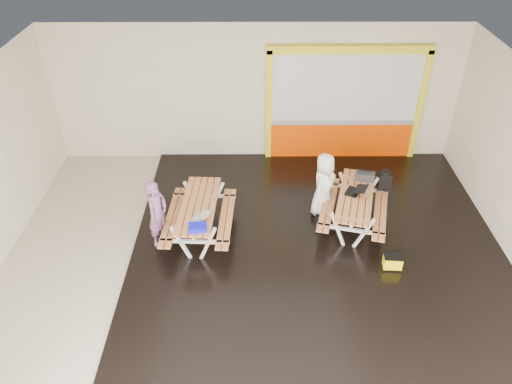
{
  "coord_description": "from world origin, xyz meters",
  "views": [
    {
      "loc": [
        -0.04,
        -7.19,
        6.73
      ],
      "look_at": [
        0.0,
        0.9,
        1.0
      ],
      "focal_mm": 34.32,
      "sensor_mm": 36.0,
      "label": 1
    }
  ],
  "objects_px": {
    "picnic_table_right": "(355,202)",
    "laptop_left": "(201,217)",
    "toolbox": "(365,176)",
    "backpack": "(385,180)",
    "fluke_bag": "(392,262)",
    "person_right": "(324,185)",
    "dark_case": "(325,222)",
    "person_left": "(157,213)",
    "picnic_table_left": "(199,212)",
    "laptop_right": "(356,191)",
    "blue_pouch": "(198,227)"
  },
  "relations": [
    {
      "from": "picnic_table_right",
      "to": "laptop_left",
      "type": "distance_m",
      "value": 3.27
    },
    {
      "from": "laptop_left",
      "to": "toolbox",
      "type": "height_order",
      "value": "toolbox"
    },
    {
      "from": "backpack",
      "to": "fluke_bag",
      "type": "relative_size",
      "value": 1.23
    },
    {
      "from": "person_right",
      "to": "laptop_left",
      "type": "xyz_separation_m",
      "value": [
        -2.53,
        -1.12,
        0.02
      ]
    },
    {
      "from": "picnic_table_right",
      "to": "backpack",
      "type": "relative_size",
      "value": 4.84
    },
    {
      "from": "backpack",
      "to": "dark_case",
      "type": "distance_m",
      "value": 1.65
    },
    {
      "from": "picnic_table_right",
      "to": "dark_case",
      "type": "xyz_separation_m",
      "value": [
        -0.59,
        -0.07,
        -0.47
      ]
    },
    {
      "from": "picnic_table_right",
      "to": "person_right",
      "type": "xyz_separation_m",
      "value": [
        -0.64,
        0.34,
        0.22
      ]
    },
    {
      "from": "person_right",
      "to": "backpack",
      "type": "xyz_separation_m",
      "value": [
        1.39,
        0.32,
        -0.1
      ]
    },
    {
      "from": "picnic_table_right",
      "to": "person_left",
      "type": "relative_size",
      "value": 1.54
    },
    {
      "from": "picnic_table_left",
      "to": "picnic_table_right",
      "type": "height_order",
      "value": "picnic_table_left"
    },
    {
      "from": "person_right",
      "to": "person_left",
      "type": "bearing_deg",
      "value": 135.1
    },
    {
      "from": "laptop_right",
      "to": "blue_pouch",
      "type": "distance_m",
      "value": 3.41
    },
    {
      "from": "backpack",
      "to": "fluke_bag",
      "type": "xyz_separation_m",
      "value": [
        -0.22,
        -2.05,
        -0.52
      ]
    },
    {
      "from": "picnic_table_right",
      "to": "laptop_right",
      "type": "relative_size",
      "value": 4.18
    },
    {
      "from": "laptop_left",
      "to": "fluke_bag",
      "type": "bearing_deg",
      "value": -9.36
    },
    {
      "from": "dark_case",
      "to": "picnic_table_left",
      "type": "bearing_deg",
      "value": -174.67
    },
    {
      "from": "toolbox",
      "to": "person_left",
      "type": "bearing_deg",
      "value": -164.09
    },
    {
      "from": "person_right",
      "to": "laptop_right",
      "type": "relative_size",
      "value": 2.73
    },
    {
      "from": "person_right",
      "to": "backpack",
      "type": "relative_size",
      "value": 3.15
    },
    {
      "from": "picnic_table_left",
      "to": "person_right",
      "type": "distance_m",
      "value": 2.7
    },
    {
      "from": "blue_pouch",
      "to": "toolbox",
      "type": "bearing_deg",
      "value": 25.96
    },
    {
      "from": "blue_pouch",
      "to": "picnic_table_left",
      "type": "bearing_deg",
      "value": 94.18
    },
    {
      "from": "laptop_right",
      "to": "person_right",
      "type": "bearing_deg",
      "value": 158.07
    },
    {
      "from": "blue_pouch",
      "to": "fluke_bag",
      "type": "height_order",
      "value": "blue_pouch"
    },
    {
      "from": "picnic_table_left",
      "to": "person_right",
      "type": "xyz_separation_m",
      "value": [
        2.61,
        0.66,
        0.21
      ]
    },
    {
      "from": "laptop_left",
      "to": "backpack",
      "type": "xyz_separation_m",
      "value": [
        3.92,
        1.45,
        -0.13
      ]
    },
    {
      "from": "person_left",
      "to": "laptop_left",
      "type": "relative_size",
      "value": 3.47
    },
    {
      "from": "blue_pouch",
      "to": "dark_case",
      "type": "height_order",
      "value": "blue_pouch"
    },
    {
      "from": "person_right",
      "to": "laptop_left",
      "type": "height_order",
      "value": "person_right"
    },
    {
      "from": "backpack",
      "to": "blue_pouch",
      "type": "bearing_deg",
      "value": -155.72
    },
    {
      "from": "person_right",
      "to": "toolbox",
      "type": "relative_size",
      "value": 3.4
    },
    {
      "from": "toolbox",
      "to": "picnic_table_right",
      "type": "bearing_deg",
      "value": -116.28
    },
    {
      "from": "backpack",
      "to": "dark_case",
      "type": "height_order",
      "value": "backpack"
    },
    {
      "from": "picnic_table_left",
      "to": "laptop_left",
      "type": "xyz_separation_m",
      "value": [
        0.09,
        -0.46,
        0.23
      ]
    },
    {
      "from": "laptop_right",
      "to": "laptop_left",
      "type": "bearing_deg",
      "value": -164.74
    },
    {
      "from": "person_right",
      "to": "fluke_bag",
      "type": "distance_m",
      "value": 2.18
    },
    {
      "from": "fluke_bag",
      "to": "blue_pouch",
      "type": "bearing_deg",
      "value": 175.79
    },
    {
      "from": "laptop_left",
      "to": "backpack",
      "type": "distance_m",
      "value": 4.18
    },
    {
      "from": "toolbox",
      "to": "dark_case",
      "type": "distance_m",
      "value": 1.33
    },
    {
      "from": "laptop_left",
      "to": "blue_pouch",
      "type": "xyz_separation_m",
      "value": [
        -0.03,
        -0.34,
        0.0
      ]
    },
    {
      "from": "dark_case",
      "to": "fluke_bag",
      "type": "distance_m",
      "value": 1.74
    },
    {
      "from": "person_left",
      "to": "fluke_bag",
      "type": "distance_m",
      "value": 4.67
    },
    {
      "from": "person_left",
      "to": "fluke_bag",
      "type": "height_order",
      "value": "person_left"
    },
    {
      "from": "picnic_table_left",
      "to": "backpack",
      "type": "bearing_deg",
      "value": 13.82
    },
    {
      "from": "picnic_table_right",
      "to": "person_left",
      "type": "height_order",
      "value": "person_left"
    },
    {
      "from": "blue_pouch",
      "to": "laptop_left",
      "type": "bearing_deg",
      "value": 85.23
    },
    {
      "from": "person_right",
      "to": "fluke_bag",
      "type": "xyz_separation_m",
      "value": [
        1.17,
        -1.73,
        -0.63
      ]
    },
    {
      "from": "picnic_table_left",
      "to": "fluke_bag",
      "type": "distance_m",
      "value": 3.95
    },
    {
      "from": "blue_pouch",
      "to": "laptop_right",
      "type": "bearing_deg",
      "value": 20.58
    }
  ]
}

